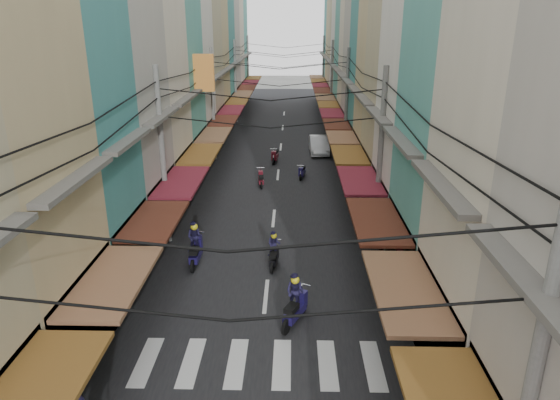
% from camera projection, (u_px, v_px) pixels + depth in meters
% --- Properties ---
extents(ground, '(160.00, 160.00, 0.00)m').
position_uv_depth(ground, '(268.00, 272.00, 20.99)').
color(ground, '#61615D').
rests_on(ground, ground).
extents(road, '(10.00, 80.00, 0.02)m').
position_uv_depth(road, '(280.00, 153.00, 39.80)').
color(road, black).
rests_on(road, ground).
extents(sidewalk_left, '(3.00, 80.00, 0.06)m').
position_uv_depth(sidewalk_left, '(199.00, 152.00, 39.95)').
color(sidewalk_left, gray).
rests_on(sidewalk_left, ground).
extents(sidewalk_right, '(3.00, 80.00, 0.06)m').
position_uv_depth(sidewalk_right, '(362.00, 153.00, 39.64)').
color(sidewalk_right, gray).
rests_on(sidewalk_right, ground).
extents(crosswalk, '(7.55, 2.40, 0.01)m').
position_uv_depth(crosswalk, '(259.00, 363.00, 15.34)').
color(crosswalk, silver).
rests_on(crosswalk, ground).
extents(building_row_left, '(7.80, 67.67, 23.70)m').
position_uv_depth(building_row_left, '(161.00, 24.00, 33.45)').
color(building_row_left, silver).
rests_on(building_row_left, ground).
extents(building_row_right, '(7.80, 68.98, 22.59)m').
position_uv_depth(building_row_right, '(398.00, 29.00, 33.09)').
color(building_row_right, teal).
rests_on(building_row_right, ground).
extents(utility_poles, '(10.20, 66.13, 8.20)m').
position_uv_depth(utility_poles, '(278.00, 75.00, 32.88)').
color(utility_poles, slate).
rests_on(utility_poles, ground).
extents(white_car, '(4.79, 2.00, 1.67)m').
position_uv_depth(white_car, '(319.00, 153.00, 39.83)').
color(white_car, silver).
rests_on(white_car, ground).
extents(bicycle, '(1.75, 1.22, 1.13)m').
position_uv_depth(bicycle, '(424.00, 289.00, 19.65)').
color(bicycle, black).
rests_on(bicycle, ground).
extents(moving_scooters, '(5.23, 22.95, 1.97)m').
position_uv_depth(moving_scooters, '(260.00, 227.00, 24.18)').
color(moving_scooters, black).
rests_on(moving_scooters, ground).
extents(parked_scooters, '(12.75, 15.51, 0.99)m').
position_uv_depth(parked_scooters, '(382.00, 311.00, 17.32)').
color(parked_scooters, black).
rests_on(parked_scooters, ground).
extents(pedestrians, '(12.73, 24.56, 2.26)m').
position_uv_depth(pedestrians, '(172.00, 236.00, 21.82)').
color(pedestrians, '#29202B').
rests_on(pedestrians, ground).
extents(market_umbrella, '(2.53, 2.53, 2.66)m').
position_uv_depth(market_umbrella, '(431.00, 245.00, 17.95)').
color(market_umbrella, '#B2B2B7').
rests_on(market_umbrella, ground).
extents(traffic_sign, '(0.10, 0.61, 2.78)m').
position_uv_depth(traffic_sign, '(423.00, 290.00, 15.60)').
color(traffic_sign, slate).
rests_on(traffic_sign, ground).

